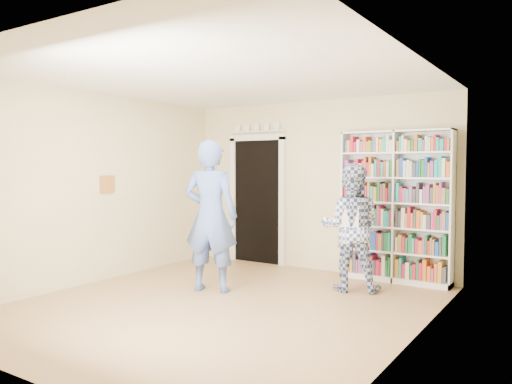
% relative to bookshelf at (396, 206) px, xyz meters
% --- Properties ---
extents(floor, '(5.00, 5.00, 0.00)m').
position_rel_bookshelf_xyz_m(floor, '(-1.35, -2.34, -1.09)').
color(floor, '#A1794E').
rests_on(floor, ground).
extents(ceiling, '(5.00, 5.00, 0.00)m').
position_rel_bookshelf_xyz_m(ceiling, '(-1.35, -2.34, 1.61)').
color(ceiling, white).
rests_on(ceiling, wall_back).
extents(wall_back, '(4.50, 0.00, 4.50)m').
position_rel_bookshelf_xyz_m(wall_back, '(-1.35, 0.16, 0.26)').
color(wall_back, beige).
rests_on(wall_back, floor).
extents(wall_left, '(0.00, 5.00, 5.00)m').
position_rel_bookshelf_xyz_m(wall_left, '(-3.60, -2.34, 0.26)').
color(wall_left, beige).
rests_on(wall_left, floor).
extents(wall_right, '(0.00, 5.00, 5.00)m').
position_rel_bookshelf_xyz_m(wall_right, '(0.90, -2.34, 0.26)').
color(wall_right, beige).
rests_on(wall_right, floor).
extents(bookshelf, '(1.57, 0.30, 2.17)m').
position_rel_bookshelf_xyz_m(bookshelf, '(0.00, 0.00, 0.00)').
color(bookshelf, white).
rests_on(bookshelf, floor).
extents(doorway, '(1.10, 0.08, 2.43)m').
position_rel_bookshelf_xyz_m(doorway, '(-2.45, 0.13, 0.09)').
color(doorway, black).
rests_on(doorway, floor).
extents(wall_art, '(0.03, 0.25, 0.25)m').
position_rel_bookshelf_xyz_m(wall_art, '(-3.58, -2.14, 0.31)').
color(wall_art, brown).
rests_on(wall_art, wall_left).
extents(man_blue, '(0.84, 0.68, 2.01)m').
position_rel_bookshelf_xyz_m(man_blue, '(-1.89, -1.87, -0.09)').
color(man_blue, '#4F6BAF').
rests_on(man_blue, floor).
extents(man_plaid, '(0.99, 0.88, 1.69)m').
position_rel_bookshelf_xyz_m(man_plaid, '(-0.34, -0.82, -0.25)').
color(man_plaid, navy).
rests_on(man_plaid, floor).
extents(paper_sheet, '(0.20, 0.08, 0.30)m').
position_rel_bookshelf_xyz_m(paper_sheet, '(-0.26, -1.04, -0.07)').
color(paper_sheet, white).
rests_on(paper_sheet, man_plaid).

